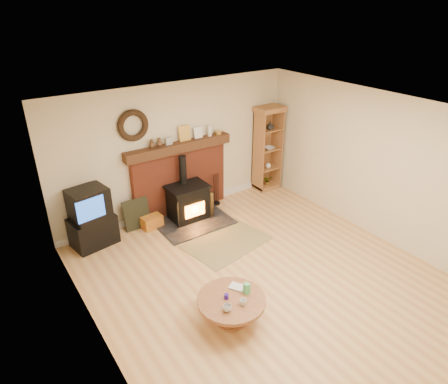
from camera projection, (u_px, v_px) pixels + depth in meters
ground at (264, 279)px, 6.26m from camera, size 5.50×5.50×0.00m
room_shell at (265, 177)px, 5.56m from camera, size 5.02×5.52×2.61m
chimney_breast at (180, 175)px, 7.87m from camera, size 2.20×0.22×1.78m
wood_stove at (189, 203)px, 7.76m from camera, size 1.40×1.00×1.28m
area_rug at (227, 242)px, 7.17m from camera, size 1.58×1.21×0.01m
tv_unit at (91, 219)px, 6.90m from camera, size 0.81×0.63×1.08m
curio_cabinet at (267, 149)px, 8.80m from camera, size 0.61×0.44×1.89m
firelog_box at (152, 222)px, 7.58m from camera, size 0.40×0.27×0.24m
leaning_painting at (137, 214)px, 7.49m from camera, size 0.50×0.13×0.59m
fire_tools at (216, 198)px, 8.42m from camera, size 0.16×0.16×0.70m
coffee_table at (232, 303)px, 5.30m from camera, size 0.92×0.92×0.55m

